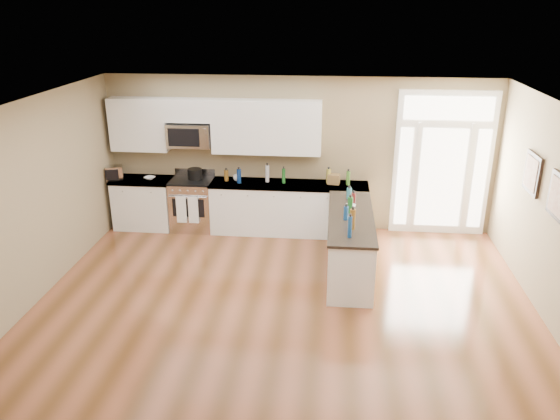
{
  "coord_description": "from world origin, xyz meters",
  "views": [
    {
      "loc": [
        0.61,
        -5.59,
        4.01
      ],
      "look_at": [
        -0.14,
        2.0,
        1.08
      ],
      "focal_mm": 35.0,
      "sensor_mm": 36.0,
      "label": 1
    }
  ],
  "objects_px": {
    "peninsula_cabinet": "(350,245)",
    "stockpot": "(195,173)",
    "toaster_oven": "(115,173)",
    "kitchen_range": "(193,204)"
  },
  "relations": [
    {
      "from": "peninsula_cabinet",
      "to": "stockpot",
      "type": "bearing_deg",
      "value": 151.5
    },
    {
      "from": "peninsula_cabinet",
      "to": "toaster_oven",
      "type": "distance_m",
      "value": 4.54
    },
    {
      "from": "peninsula_cabinet",
      "to": "stockpot",
      "type": "xyz_separation_m",
      "value": [
        -2.82,
        1.53,
        0.62
      ]
    },
    {
      "from": "peninsula_cabinet",
      "to": "kitchen_range",
      "type": "xyz_separation_m",
      "value": [
        -2.87,
        1.45,
        0.05
      ]
    },
    {
      "from": "peninsula_cabinet",
      "to": "toaster_oven",
      "type": "bearing_deg",
      "value": 162.17
    },
    {
      "from": "toaster_oven",
      "to": "kitchen_range",
      "type": "bearing_deg",
      "value": -15.08
    },
    {
      "from": "kitchen_range",
      "to": "stockpot",
      "type": "height_order",
      "value": "stockpot"
    },
    {
      "from": "peninsula_cabinet",
      "to": "stockpot",
      "type": "relative_size",
      "value": 8.75
    },
    {
      "from": "kitchen_range",
      "to": "toaster_oven",
      "type": "distance_m",
      "value": 1.53
    },
    {
      "from": "stockpot",
      "to": "toaster_oven",
      "type": "bearing_deg",
      "value": -173.98
    }
  ]
}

